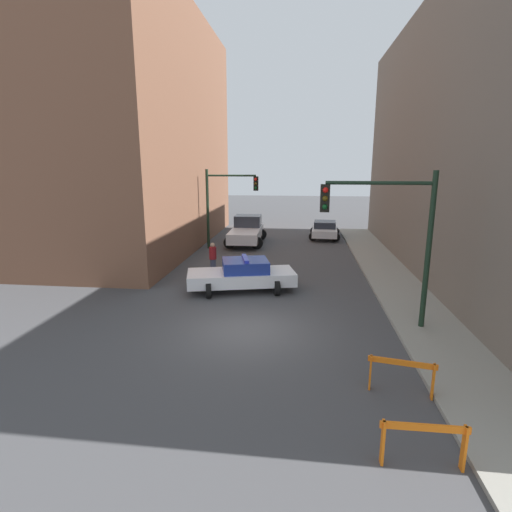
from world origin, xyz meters
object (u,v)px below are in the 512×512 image
parked_car_near (325,229)px  pedestrian_crossing (213,258)px  traffic_light_far (224,197)px  white_truck (247,231)px  barrier_mid (402,371)px  barrier_front (424,438)px  traffic_light_near (393,226)px  police_car (242,275)px

parked_car_near → pedestrian_crossing: (-6.19, -11.20, 0.19)m
traffic_light_far → white_truck: size_ratio=0.96×
parked_car_near → barrier_mid: parked_car_near is taller
traffic_light_far → barrier_front: 20.62m
traffic_light_near → traffic_light_far: bearing=122.8°
parked_car_near → pedestrian_crossing: bearing=-115.4°
traffic_light_near → white_truck: bearing=115.2°
barrier_mid → barrier_front: bearing=-94.1°
traffic_light_near → barrier_mid: size_ratio=3.29×
traffic_light_near → white_truck: size_ratio=0.96×
traffic_light_near → traffic_light_far: (-8.03, 12.46, -0.13)m
traffic_light_near → barrier_front: 7.24m
traffic_light_near → white_truck: 16.21m
white_truck → barrier_mid: bearing=-72.2°
police_car → parked_car_near: police_car is taller
parked_car_near → barrier_front: 23.79m
traffic_light_near → barrier_mid: (-0.47, -4.13, -2.91)m
pedestrian_crossing → parked_car_near: bearing=-162.0°
traffic_light_near → barrier_mid: bearing=-96.5°
barrier_front → barrier_mid: (0.18, 2.46, 0.00)m
police_car → parked_car_near: (4.33, 13.60, -0.05)m
police_car → traffic_light_far: bearing=2.1°
white_truck → pedestrian_crossing: 8.50m
parked_car_near → barrier_mid: size_ratio=2.79×
pedestrian_crossing → barrier_front: 14.28m
police_car → barrier_front: police_car is taller
traffic_light_near → parked_car_near: 17.47m
traffic_light_near → pedestrian_crossing: (-7.38, 5.99, -2.67)m
traffic_light_far → barrier_mid: size_ratio=3.29×
traffic_light_near → pedestrian_crossing: bearing=140.9°
pedestrian_crossing → barrier_mid: (6.91, -10.13, -0.24)m
traffic_light_far → barrier_front: size_ratio=3.25×
pedestrian_crossing → police_car: bearing=84.6°
traffic_light_near → traffic_light_far: 14.82m
traffic_light_far → parked_car_near: 8.75m
traffic_light_near → white_truck: traffic_light_near is taller
traffic_light_far → pedestrian_crossing: (0.65, -6.46, -2.54)m
parked_car_near → traffic_light_near: bearing=-82.5°
police_car → pedestrian_crossing: size_ratio=3.02×
traffic_light_far → parked_car_near: (6.84, 4.74, -2.72)m
barrier_front → white_truck: bearing=106.3°
traffic_light_far → white_truck: (1.21, 2.02, -2.49)m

